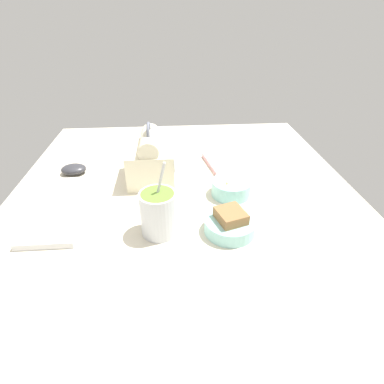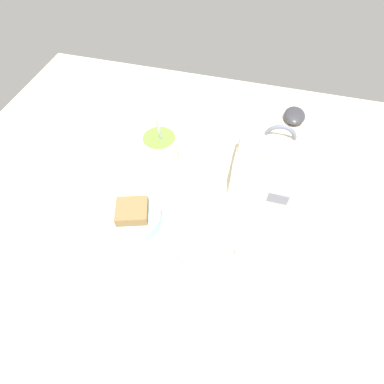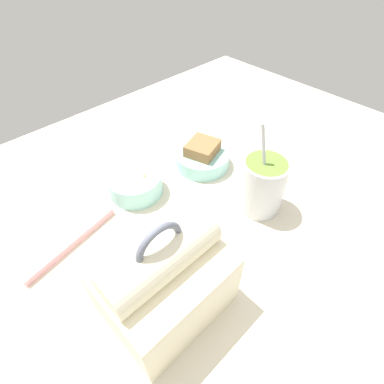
# 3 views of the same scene
# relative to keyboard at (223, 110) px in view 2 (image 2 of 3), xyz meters

# --- Properties ---
(desk_surface) EXTENTS (1.40, 1.10, 0.02)m
(desk_surface) POSITION_rel_keyboard_xyz_m (-0.02, -0.36, -0.02)
(desk_surface) COLOR beige
(desk_surface) RESTS_ON ground
(keyboard) EXTENTS (0.33, 0.15, 0.02)m
(keyboard) POSITION_rel_keyboard_xyz_m (0.00, 0.00, 0.00)
(keyboard) COLOR silver
(keyboard) RESTS_ON desk_surface
(lunch_bag) EXTENTS (0.18, 0.15, 0.20)m
(lunch_bag) POSITION_rel_keyboard_xyz_m (0.17, -0.25, 0.06)
(lunch_bag) COLOR #EFE5C1
(lunch_bag) RESTS_ON desk_surface
(soup_cup) EXTENTS (0.09, 0.09, 0.20)m
(soup_cup) POSITION_rel_keyboard_xyz_m (-0.12, -0.28, 0.05)
(soup_cup) COLOR silver
(soup_cup) RESTS_ON desk_surface
(bento_bowl_sandwich) EXTENTS (0.13, 0.13, 0.07)m
(bento_bowl_sandwich) POSITION_rel_keyboard_xyz_m (-0.13, -0.47, 0.01)
(bento_bowl_sandwich) COLOR #93D1CC
(bento_bowl_sandwich) RESTS_ON desk_surface
(bento_bowl_snacks) EXTENTS (0.12, 0.12, 0.06)m
(bento_bowl_snacks) POSITION_rel_keyboard_xyz_m (0.05, -0.50, 0.02)
(bento_bowl_snacks) COLOR #93D1CC
(bento_bowl_snacks) RESTS_ON desk_surface
(computer_mouse) EXTENTS (0.07, 0.09, 0.03)m
(computer_mouse) POSITION_rel_keyboard_xyz_m (0.23, 0.02, 0.01)
(computer_mouse) COLOR #333338
(computer_mouse) RESTS_ON desk_surface
(chopstick_case) EXTENTS (0.21, 0.06, 0.02)m
(chopstick_case) POSITION_rel_keyboard_xyz_m (0.23, -0.47, -0.00)
(chopstick_case) COLOR pink
(chopstick_case) RESTS_ON desk_surface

